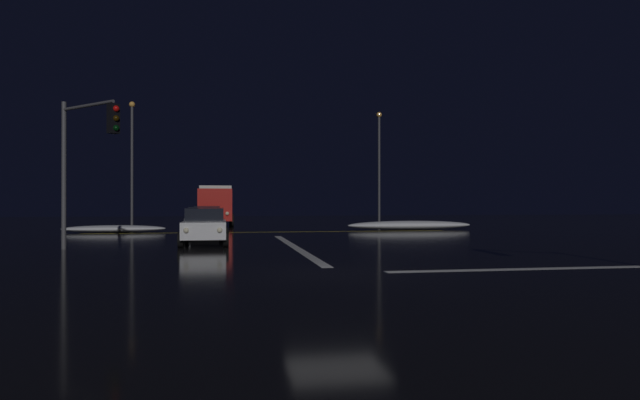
# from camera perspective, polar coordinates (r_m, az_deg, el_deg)

# --- Properties ---
(ground) EXTENTS (120.00, 120.00, 0.10)m
(ground) POSITION_cam_1_polar(r_m,az_deg,el_deg) (14.67, 1.68, -7.60)
(ground) COLOR black
(stop_line_north) EXTENTS (0.35, 14.71, 0.01)m
(stop_line_north) POSITION_cam_1_polar(r_m,az_deg,el_deg) (23.08, -2.57, -4.76)
(stop_line_north) COLOR white
(stop_line_north) RESTS_ON ground
(centre_line_ns) EXTENTS (22.00, 0.15, 0.01)m
(centre_line_ns) POSITION_cam_1_polar(r_m,az_deg,el_deg) (34.60, -4.99, -3.24)
(centre_line_ns) COLOR yellow
(centre_line_ns) RESTS_ON ground
(crosswalk_bar_east) EXTENTS (14.71, 0.40, 0.01)m
(crosswalk_bar_east) POSITION_cam_1_polar(r_m,az_deg,el_deg) (18.45, 29.27, -5.89)
(crosswalk_bar_east) COLOR white
(crosswalk_bar_east) RESTS_ON ground
(snow_bank_left_curb) EXTENTS (6.08, 1.50, 0.43)m
(snow_bank_left_curb) POSITION_cam_1_polar(r_m,az_deg,el_deg) (36.27, -20.10, -2.75)
(snow_bank_left_curb) COLOR white
(snow_bank_left_curb) RESTS_ON ground
(snow_bank_right_curb) EXTENTS (8.47, 1.50, 0.58)m
(snow_bank_right_curb) POSITION_cam_1_polar(r_m,az_deg,el_deg) (37.95, 9.08, -2.53)
(snow_bank_right_curb) COLOR white
(snow_bank_right_curb) RESTS_ON ground
(sedan_white) EXTENTS (2.02, 4.33, 1.57)m
(sedan_white) POSITION_cam_1_polar(r_m,az_deg,el_deg) (24.93, -11.57, -2.58)
(sedan_white) COLOR silver
(sedan_white) RESTS_ON ground
(sedan_gray) EXTENTS (2.02, 4.33, 1.57)m
(sedan_gray) POSITION_cam_1_polar(r_m,az_deg,el_deg) (30.68, -11.63, -2.13)
(sedan_gray) COLOR slate
(sedan_gray) RESTS_ON ground
(sedan_black) EXTENTS (2.02, 4.33, 1.57)m
(sedan_black) POSITION_cam_1_polar(r_m,az_deg,el_deg) (36.86, -11.34, -1.81)
(sedan_black) COLOR black
(sedan_black) RESTS_ON ground
(box_truck) EXTENTS (2.68, 8.28, 3.08)m
(box_truck) POSITION_cam_1_polar(r_m,az_deg,el_deg) (44.42, -10.50, -0.36)
(box_truck) COLOR red
(box_truck) RESTS_ON ground
(traffic_signal_nw) EXTENTS (2.56, 2.56, 5.73)m
(traffic_signal_nw) POSITION_cam_1_polar(r_m,az_deg,el_deg) (22.89, -22.67, 5.02)
(traffic_signal_nw) COLOR #4C4C51
(traffic_signal_nw) RESTS_ON ground
(streetlamp_right_far) EXTENTS (0.44, 0.44, 9.17)m
(streetlamp_right_far) POSITION_cam_1_polar(r_m,az_deg,el_deg) (46.30, 5.99, 4.06)
(streetlamp_right_far) COLOR #424247
(streetlamp_right_far) RESTS_ON ground
(streetlamp_left_far) EXTENTS (0.44, 0.44, 9.44)m
(streetlamp_left_far) POSITION_cam_1_polar(r_m,az_deg,el_deg) (45.08, -18.47, 4.37)
(streetlamp_left_far) COLOR #424247
(streetlamp_left_far) RESTS_ON ground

